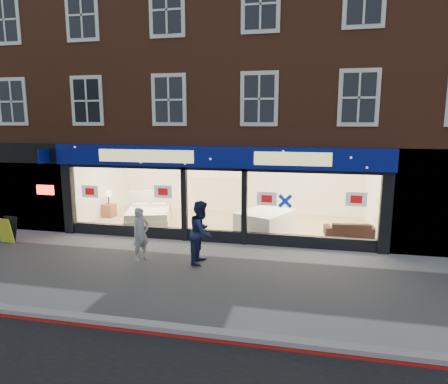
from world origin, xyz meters
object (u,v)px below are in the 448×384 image
(display_bed, at_px, (149,215))
(mattress_stack, at_px, (265,221))
(a_board, at_px, (7,230))
(pedestrian_grey, at_px, (141,234))
(sofa, at_px, (350,229))
(pedestrian_blue, at_px, (202,232))

(display_bed, distance_m, mattress_stack, 4.64)
(a_board, distance_m, pedestrian_grey, 5.23)
(a_board, bearing_deg, display_bed, 45.62)
(display_bed, xyz_separation_m, sofa, (7.64, -0.14, -0.07))
(display_bed, height_order, pedestrian_grey, pedestrian_grey)
(pedestrian_blue, bearing_deg, mattress_stack, -21.60)
(pedestrian_grey, relative_size, pedestrian_blue, 0.86)
(sofa, xyz_separation_m, a_board, (-11.48, -2.96, 0.10))
(a_board, distance_m, pedestrian_blue, 7.04)
(sofa, distance_m, pedestrian_blue, 5.67)
(mattress_stack, distance_m, a_board, 8.97)
(a_board, bearing_deg, pedestrian_blue, 2.79)
(display_bed, relative_size, sofa, 1.42)
(mattress_stack, height_order, a_board, a_board)
(a_board, relative_size, pedestrian_grey, 0.56)
(sofa, relative_size, pedestrian_grey, 1.09)
(pedestrian_blue, bearing_deg, display_bed, 43.28)
(sofa, distance_m, a_board, 11.85)
(mattress_stack, relative_size, sofa, 1.38)
(display_bed, bearing_deg, pedestrian_blue, -65.54)
(display_bed, relative_size, a_board, 2.74)
(display_bed, relative_size, mattress_stack, 1.03)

